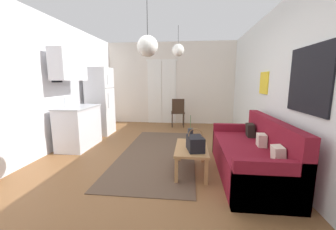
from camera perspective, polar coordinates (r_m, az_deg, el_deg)
ground_plane at (r=3.66m, az=-5.15°, el=-14.55°), size 4.83×7.92×0.10m
wall_back at (r=7.02m, az=0.60°, el=8.72°), size 4.43×0.13×2.71m
wall_right at (r=3.60m, az=30.86°, el=6.81°), size 0.12×7.52×2.71m
wall_left at (r=4.34m, az=-34.95°, el=6.67°), size 0.12×7.52×2.71m
area_rug at (r=4.21m, az=-2.67°, el=-10.46°), size 1.43×3.23×0.01m
couch at (r=3.46m, az=22.51°, el=-10.71°), size 0.83×1.99×0.88m
coffee_table at (r=3.32m, az=6.52°, el=-9.70°), size 0.50×0.90×0.41m
bamboo_vase at (r=3.43m, az=6.23°, el=-5.79°), size 0.09×0.09×0.48m
handbag at (r=3.10m, az=7.61°, el=-7.82°), size 0.28×0.37×0.34m
refrigerator at (r=5.83m, az=-18.36°, el=3.64°), size 0.60×0.64×1.79m
kitchen_counter at (r=4.82m, az=-24.19°, el=1.02°), size 0.59×1.03×2.08m
accent_chair at (r=6.42m, az=2.80°, el=1.11°), size 0.46×0.44×0.90m
pendant_lamp_near at (r=2.80m, az=-5.70°, el=18.57°), size 0.27×0.27×0.96m
pendant_lamp_far at (r=5.05m, az=2.86°, el=17.63°), size 0.28×0.28×0.70m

